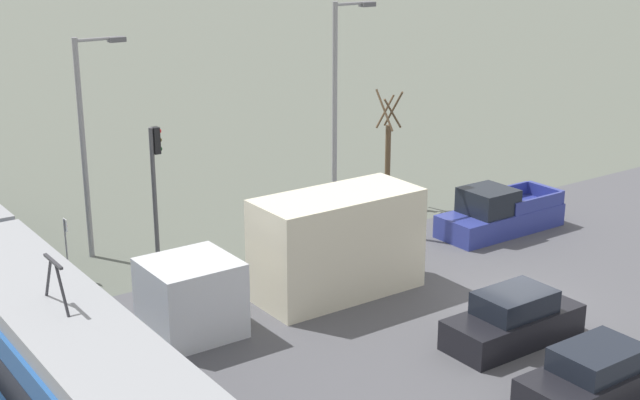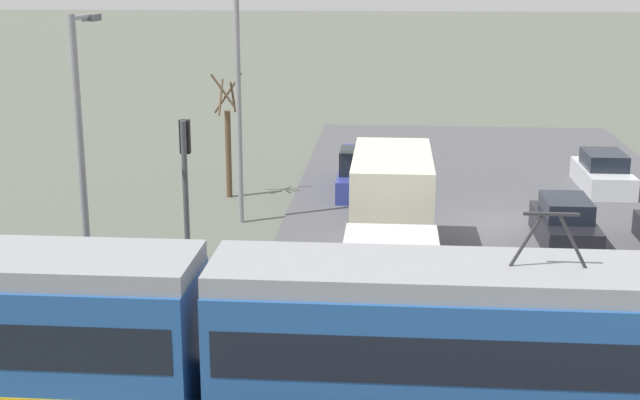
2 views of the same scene
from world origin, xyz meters
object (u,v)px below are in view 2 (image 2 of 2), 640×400
at_px(street_lamp_near_crossing, 83,146).
at_px(no_parking_sign, 132,288).
at_px(pickup_truck, 363,174).
at_px(sedan_car_1, 603,174).
at_px(traffic_light_pole, 186,184).
at_px(sedan_car_0, 565,224).
at_px(street_tree, 228,142).
at_px(box_truck, 391,222).
at_px(light_rail_tram, 205,335).
at_px(street_lamp_mid_block, 239,83).

height_order(street_lamp_near_crossing, no_parking_sign, street_lamp_near_crossing).
relative_size(pickup_truck, no_parking_sign, 2.44).
bearing_deg(sedan_car_1, traffic_light_pole, -137.06).
height_order(sedan_car_1, street_lamp_near_crossing, street_lamp_near_crossing).
bearing_deg(sedan_car_0, no_parking_sign, -144.44).
distance_m(street_tree, street_lamp_near_crossing, 13.11).
bearing_deg(box_truck, traffic_light_pole, 22.32).
relative_size(light_rail_tram, no_parking_sign, 12.59).
relative_size(pickup_truck, street_tree, 1.05).
relative_size(street_tree, street_lamp_mid_block, 0.56).
relative_size(traffic_light_pole, street_tree, 1.00).
bearing_deg(no_parking_sign, sedan_car_0, -144.44).
bearing_deg(sedan_car_1, street_lamp_near_crossing, -138.46).
bearing_deg(street_lamp_mid_block, light_rail_tram, 96.59).
distance_m(street_lamp_near_crossing, no_parking_sign, 4.07).
relative_size(sedan_car_1, street_lamp_near_crossing, 0.56).
xyz_separation_m(light_rail_tram, pickup_truck, (-2.68, -19.30, -0.91)).
bearing_deg(no_parking_sign, pickup_truck, -108.71).
height_order(light_rail_tram, sedan_car_0, light_rail_tram).
distance_m(traffic_light_pole, street_tree, 11.44).
height_order(street_tree, street_lamp_near_crossing, street_lamp_near_crossing).
height_order(pickup_truck, no_parking_sign, no_parking_sign).
bearing_deg(pickup_truck, no_parking_sign, 71.29).
bearing_deg(street_lamp_near_crossing, box_truck, -154.89).
xyz_separation_m(pickup_truck, street_tree, (5.48, 1.24, 1.53)).
bearing_deg(sedan_car_1, box_truck, -128.26).
bearing_deg(sedan_car_0, street_lamp_mid_block, 169.82).
bearing_deg(pickup_truck, sedan_car_0, 136.35).
distance_m(traffic_light_pole, no_parking_sign, 3.79).
xyz_separation_m(traffic_light_pole, no_parking_sign, (0.75, 3.14, -1.99)).
relative_size(pickup_truck, street_lamp_mid_block, 0.60).
bearing_deg(box_truck, street_lamp_near_crossing, 25.11).
bearing_deg(light_rail_tram, pickup_truck, -97.92).
xyz_separation_m(box_truck, pickup_truck, (1.22, -10.21, -0.87)).
bearing_deg(sedan_car_1, street_tree, -171.41).
distance_m(pickup_truck, street_lamp_mid_block, 7.79).
height_order(pickup_truck, sedan_car_0, pickup_truck).
xyz_separation_m(sedan_car_1, street_lamp_near_crossing, (17.13, 15.18, 3.95)).
distance_m(street_lamp_near_crossing, street_lamp_mid_block, 9.67).
distance_m(sedan_car_0, street_tree, 13.89).
height_order(sedan_car_0, traffic_light_pole, traffic_light_pole).
bearing_deg(sedan_car_1, sedan_car_0, -110.84).
bearing_deg(street_lamp_near_crossing, light_rail_tram, 129.18).
bearing_deg(no_parking_sign, street_lamp_near_crossing, -45.81).
relative_size(light_rail_tram, street_tree, 5.43).
distance_m(light_rail_tram, traffic_light_pole, 7.16).
bearing_deg(street_lamp_near_crossing, street_lamp_mid_block, -105.60).
xyz_separation_m(sedan_car_0, traffic_light_pole, (11.72, 5.78, 2.61)).
distance_m(light_rail_tram, street_tree, 18.29).
relative_size(street_lamp_near_crossing, no_parking_sign, 3.67).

